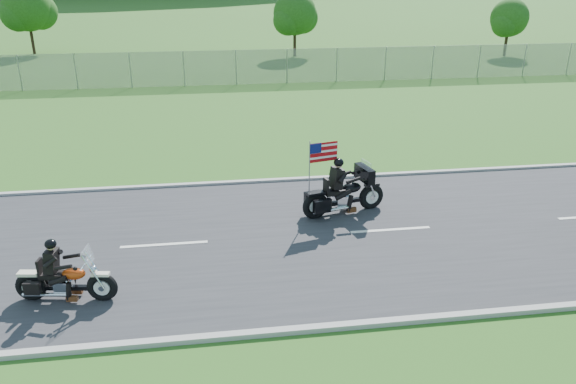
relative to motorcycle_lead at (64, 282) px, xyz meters
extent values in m
plane|color=#2E541A|center=(3.91, 2.25, -0.47)|extent=(420.00, 420.00, 0.00)
cube|color=#28282B|center=(3.91, 2.25, -0.45)|extent=(120.00, 8.00, 0.04)
cube|color=#9E9B93|center=(3.91, 6.30, -0.42)|extent=(120.00, 0.18, 0.12)
cube|color=#9E9B93|center=(3.91, -1.80, -0.42)|extent=(120.00, 0.18, 0.12)
cube|color=gray|center=(-1.09, 22.25, 0.53)|extent=(60.00, 0.03, 2.00)
cylinder|color=#382316|center=(9.91, 32.25, 0.79)|extent=(0.22, 0.22, 2.52)
sphere|color=#214713|center=(9.91, 32.25, 2.68)|extent=(3.20, 3.20, 3.20)
sphere|color=#214713|center=(10.55, 32.73, 2.32)|extent=(2.40, 2.40, 2.40)
sphere|color=#214713|center=(9.35, 31.85, 2.23)|extent=(2.24, 2.24, 2.24)
cylinder|color=#382316|center=(-10.09, 36.25, 0.93)|extent=(0.22, 0.22, 2.80)
sphere|color=#214713|center=(-10.09, 36.25, 3.03)|extent=(3.60, 3.60, 3.60)
sphere|color=#214713|center=(-9.37, 36.79, 2.63)|extent=(2.70, 2.70, 2.70)
sphere|color=#214713|center=(-10.72, 35.80, 2.53)|extent=(2.52, 2.52, 2.52)
cylinder|color=#382316|center=(25.91, 30.25, 0.65)|extent=(0.22, 0.22, 2.24)
sphere|color=#214713|center=(25.91, 30.25, 2.33)|extent=(2.80, 2.80, 2.80)
sphere|color=#214713|center=(26.47, 30.67, 2.01)|extent=(2.10, 2.10, 2.10)
sphere|color=#214713|center=(25.42, 29.90, 1.93)|extent=(1.96, 1.96, 1.96)
torus|color=black|center=(0.79, -0.12, -0.13)|extent=(0.68, 0.26, 0.66)
torus|color=black|center=(-0.72, 0.11, -0.13)|extent=(0.68, 0.26, 0.66)
ellipsoid|color=#C23C0E|center=(0.23, -0.03, 0.20)|extent=(0.54, 0.36, 0.25)
cube|color=black|center=(-0.23, 0.03, 0.16)|extent=(0.53, 0.34, 0.11)
cube|color=black|center=(-0.19, 0.03, 0.51)|extent=(0.27, 0.39, 0.49)
sphere|color=black|center=(-0.14, 0.02, 0.90)|extent=(0.28, 0.28, 0.24)
cube|color=silver|center=(0.59, -0.09, 0.63)|extent=(0.10, 0.41, 0.36)
torus|color=black|center=(7.78, 3.75, -0.07)|extent=(0.80, 0.37, 0.78)
torus|color=black|center=(6.05, 3.31, -0.07)|extent=(0.80, 0.37, 0.78)
ellipsoid|color=black|center=(7.14, 3.59, 0.31)|extent=(0.65, 0.47, 0.29)
cube|color=black|center=(6.61, 3.45, 0.26)|extent=(0.64, 0.45, 0.13)
cube|color=black|center=(6.66, 3.47, 0.67)|extent=(0.35, 0.47, 0.58)
sphere|color=black|center=(6.71, 3.48, 1.13)|extent=(0.34, 0.34, 0.28)
cube|color=black|center=(7.53, 3.68, 0.67)|extent=(0.43, 0.87, 0.42)
cube|color=#B70C11|center=(6.30, 3.60, 1.41)|extent=(0.82, 0.22, 0.55)
camera|label=1|loc=(3.25, -10.82, 6.29)|focal=35.00mm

